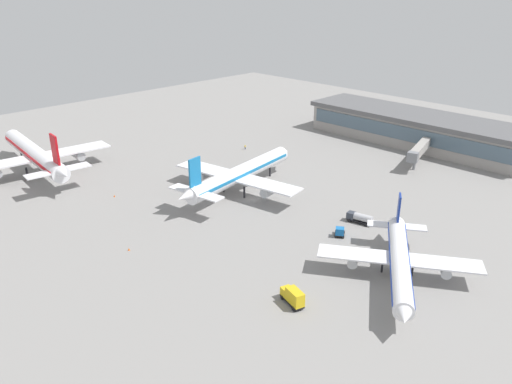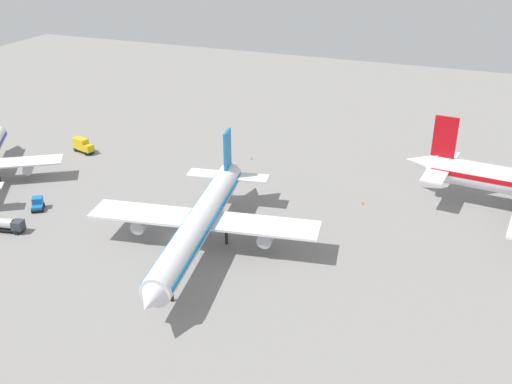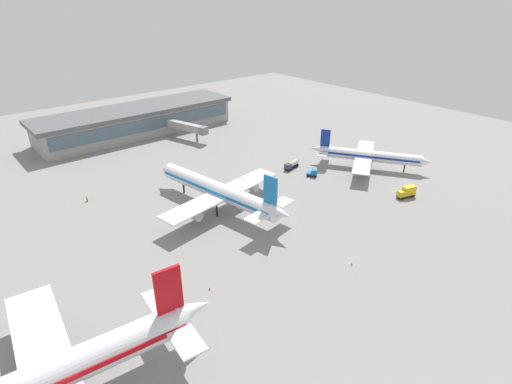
{
  "view_description": "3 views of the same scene",
  "coord_description": "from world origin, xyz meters",
  "px_view_note": "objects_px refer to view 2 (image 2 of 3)",
  "views": [
    {
      "loc": [
        -89.44,
        87.94,
        54.79
      ],
      "look_at": [
        -1.78,
        0.01,
        2.72
      ],
      "focal_mm": 35.6,
      "sensor_mm": 36.0,
      "label": 1
    },
    {
      "loc": [
        46.57,
        -79.34,
        52.27
      ],
      "look_at": [
        8.1,
        18.62,
        2.14
      ],
      "focal_mm": 42.05,
      "sensor_mm": 36.0,
      "label": 2
    },
    {
      "loc": [
        62.53,
        80.73,
        54.44
      ],
      "look_at": [
        0.4,
        7.33,
        6.49
      ],
      "focal_mm": 28.58,
      "sensor_mm": 36.0,
      "label": 3
    }
  ],
  "objects_px": {
    "airplane_distant": "(201,221)",
    "catering_truck": "(83,145)",
    "safety_cone_mid_apron": "(252,158)",
    "fuel_truck": "(6,224)",
    "baggage_tug": "(38,204)",
    "safety_cone_near_gate": "(363,203)"
  },
  "relations": [
    {
      "from": "safety_cone_mid_apron",
      "to": "catering_truck",
      "type": "bearing_deg",
      "value": -165.1
    },
    {
      "from": "fuel_truck",
      "to": "baggage_tug",
      "type": "bearing_deg",
      "value": 83.33
    },
    {
      "from": "safety_cone_near_gate",
      "to": "catering_truck",
      "type": "bearing_deg",
      "value": 177.37
    },
    {
      "from": "baggage_tug",
      "to": "fuel_truck",
      "type": "relative_size",
      "value": 0.57
    },
    {
      "from": "fuel_truck",
      "to": "catering_truck",
      "type": "bearing_deg",
      "value": 94.95
    },
    {
      "from": "baggage_tug",
      "to": "catering_truck",
      "type": "bearing_deg",
      "value": -13.5
    },
    {
      "from": "airplane_distant",
      "to": "baggage_tug",
      "type": "xyz_separation_m",
      "value": [
        -35.74,
        2.05,
        -4.27
      ]
    },
    {
      "from": "airplane_distant",
      "to": "catering_truck",
      "type": "distance_m",
      "value": 54.65
    },
    {
      "from": "catering_truck",
      "to": "baggage_tug",
      "type": "distance_m",
      "value": 29.52
    },
    {
      "from": "baggage_tug",
      "to": "safety_cone_near_gate",
      "type": "distance_m",
      "value": 62.49
    },
    {
      "from": "fuel_truck",
      "to": "safety_cone_near_gate",
      "type": "xyz_separation_m",
      "value": [
        56.68,
        33.76,
        -1.09
      ]
    },
    {
      "from": "airplane_distant",
      "to": "fuel_truck",
      "type": "height_order",
      "value": "airplane_distant"
    },
    {
      "from": "catering_truck",
      "to": "fuel_truck",
      "type": "relative_size",
      "value": 0.9
    },
    {
      "from": "safety_cone_mid_apron",
      "to": "airplane_distant",
      "type": "bearing_deg",
      "value": -80.08
    },
    {
      "from": "catering_truck",
      "to": "safety_cone_near_gate",
      "type": "bearing_deg",
      "value": 13.94
    },
    {
      "from": "safety_cone_near_gate",
      "to": "safety_cone_mid_apron",
      "type": "xyz_separation_m",
      "value": [
        -28.65,
        13.36,
        0.0
      ]
    },
    {
      "from": "baggage_tug",
      "to": "airplane_distant",
      "type": "bearing_deg",
      "value": -126.34
    },
    {
      "from": "safety_cone_near_gate",
      "to": "airplane_distant",
      "type": "bearing_deg",
      "value": -128.94
    },
    {
      "from": "fuel_truck",
      "to": "safety_cone_mid_apron",
      "type": "height_order",
      "value": "fuel_truck"
    },
    {
      "from": "airplane_distant",
      "to": "safety_cone_near_gate",
      "type": "bearing_deg",
      "value": 131.84
    },
    {
      "from": "fuel_truck",
      "to": "safety_cone_near_gate",
      "type": "relative_size",
      "value": 10.91
    },
    {
      "from": "baggage_tug",
      "to": "safety_cone_mid_apron",
      "type": "bearing_deg",
      "value": -70.09
    }
  ]
}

